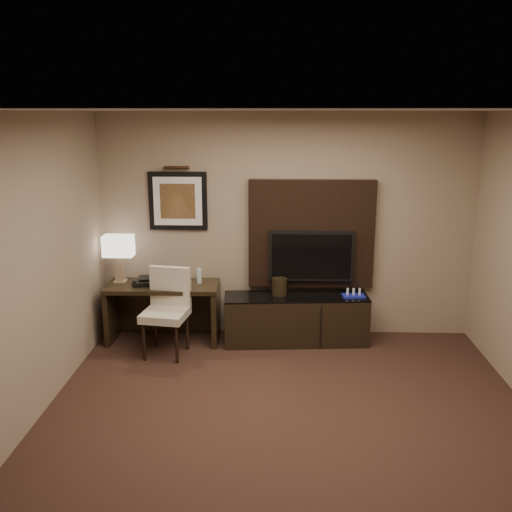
{
  "coord_description": "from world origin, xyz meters",
  "views": [
    {
      "loc": [
        -0.11,
        -4.26,
        2.69
      ],
      "look_at": [
        -0.34,
        1.8,
        1.15
      ],
      "focal_mm": 40.0,
      "sensor_mm": 36.0,
      "label": 1
    }
  ],
  "objects_px": {
    "desk_chair": "(165,314)",
    "desk_phone": "(141,281)",
    "desk": "(164,313)",
    "credenza": "(296,319)",
    "tv": "(311,256)",
    "ice_bucket": "(279,286)",
    "water_bottle": "(199,276)",
    "minibar_tray": "(354,293)",
    "table_lamp": "(119,257)"
  },
  "relations": [
    {
      "from": "credenza",
      "to": "table_lamp",
      "type": "relative_size",
      "value": 2.74
    },
    {
      "from": "desk_phone",
      "to": "ice_bucket",
      "type": "xyz_separation_m",
      "value": [
        1.63,
        0.1,
        -0.07
      ]
    },
    {
      "from": "credenza",
      "to": "desk_chair",
      "type": "height_order",
      "value": "desk_chair"
    },
    {
      "from": "water_bottle",
      "to": "minibar_tray",
      "type": "distance_m",
      "value": 1.83
    },
    {
      "from": "desk",
      "to": "minibar_tray",
      "type": "relative_size",
      "value": 5.08
    },
    {
      "from": "ice_bucket",
      "to": "minibar_tray",
      "type": "distance_m",
      "value": 0.87
    },
    {
      "from": "credenza",
      "to": "table_lamp",
      "type": "bearing_deg",
      "value": 173.72
    },
    {
      "from": "desk_chair",
      "to": "desk_phone",
      "type": "relative_size",
      "value": 5.03
    },
    {
      "from": "desk",
      "to": "credenza",
      "type": "xyz_separation_m",
      "value": [
        1.58,
        0.01,
        -0.06
      ]
    },
    {
      "from": "desk_phone",
      "to": "water_bottle",
      "type": "bearing_deg",
      "value": -7.77
    },
    {
      "from": "desk_phone",
      "to": "ice_bucket",
      "type": "bearing_deg",
      "value": -14.71
    },
    {
      "from": "tv",
      "to": "minibar_tray",
      "type": "xyz_separation_m",
      "value": [
        0.49,
        -0.19,
        -0.39
      ]
    },
    {
      "from": "desk_phone",
      "to": "credenza",
      "type": "bearing_deg",
      "value": -16.23
    },
    {
      "from": "table_lamp",
      "to": "tv",
      "type": "bearing_deg",
      "value": 2.91
    },
    {
      "from": "tv",
      "to": "minibar_tray",
      "type": "relative_size",
      "value": 3.85
    },
    {
      "from": "table_lamp",
      "to": "water_bottle",
      "type": "xyz_separation_m",
      "value": [
        0.95,
        -0.01,
        -0.22
      ]
    },
    {
      "from": "desk_chair",
      "to": "minibar_tray",
      "type": "relative_size",
      "value": 3.81
    },
    {
      "from": "table_lamp",
      "to": "minibar_tray",
      "type": "distance_m",
      "value": 2.81
    },
    {
      "from": "credenza",
      "to": "desk_phone",
      "type": "relative_size",
      "value": 8.61
    },
    {
      "from": "desk",
      "to": "desk_chair",
      "type": "distance_m",
      "value": 0.46
    },
    {
      "from": "desk",
      "to": "desk_chair",
      "type": "relative_size",
      "value": 1.34
    },
    {
      "from": "desk",
      "to": "credenza",
      "type": "height_order",
      "value": "desk"
    },
    {
      "from": "desk_chair",
      "to": "desk_phone",
      "type": "distance_m",
      "value": 0.57
    },
    {
      "from": "tv",
      "to": "ice_bucket",
      "type": "height_order",
      "value": "tv"
    },
    {
      "from": "water_bottle",
      "to": "ice_bucket",
      "type": "relative_size",
      "value": 0.86
    },
    {
      "from": "desk",
      "to": "desk_chair",
      "type": "xyz_separation_m",
      "value": [
        0.1,
        -0.42,
        0.14
      ]
    },
    {
      "from": "desk",
      "to": "desk_phone",
      "type": "height_order",
      "value": "desk_phone"
    },
    {
      "from": "desk",
      "to": "desk_chair",
      "type": "height_order",
      "value": "desk_chair"
    },
    {
      "from": "desk",
      "to": "tv",
      "type": "bearing_deg",
      "value": 5.37
    },
    {
      "from": "desk",
      "to": "table_lamp",
      "type": "distance_m",
      "value": 0.85
    },
    {
      "from": "table_lamp",
      "to": "minibar_tray",
      "type": "xyz_separation_m",
      "value": [
        2.78,
        -0.08,
        -0.39
      ]
    },
    {
      "from": "credenza",
      "to": "water_bottle",
      "type": "height_order",
      "value": "water_bottle"
    },
    {
      "from": "tv",
      "to": "water_bottle",
      "type": "height_order",
      "value": "tv"
    },
    {
      "from": "desk_chair",
      "to": "tv",
      "type": "bearing_deg",
      "value": 29.3
    },
    {
      "from": "table_lamp",
      "to": "credenza",
      "type": "bearing_deg",
      "value": -2.01
    },
    {
      "from": "tv",
      "to": "minibar_tray",
      "type": "distance_m",
      "value": 0.66
    },
    {
      "from": "credenza",
      "to": "tv",
      "type": "relative_size",
      "value": 1.69
    },
    {
      "from": "tv",
      "to": "credenza",
      "type": "bearing_deg",
      "value": -133.03
    },
    {
      "from": "ice_bucket",
      "to": "desk_chair",
      "type": "bearing_deg",
      "value": -159.86
    },
    {
      "from": "desk_phone",
      "to": "water_bottle",
      "type": "relative_size",
      "value": 1.13
    },
    {
      "from": "ice_bucket",
      "to": "credenza",
      "type": "bearing_deg",
      "value": -10.42
    },
    {
      "from": "desk_phone",
      "to": "ice_bucket",
      "type": "distance_m",
      "value": 1.63
    },
    {
      "from": "desk_chair",
      "to": "desk",
      "type": "bearing_deg",
      "value": 112.44
    },
    {
      "from": "desk",
      "to": "water_bottle",
      "type": "height_order",
      "value": "water_bottle"
    },
    {
      "from": "credenza",
      "to": "ice_bucket",
      "type": "bearing_deg",
      "value": 165.31
    },
    {
      "from": "minibar_tray",
      "to": "desk_phone",
      "type": "bearing_deg",
      "value": -178.67
    },
    {
      "from": "desk_chair",
      "to": "desk_phone",
      "type": "bearing_deg",
      "value": 141.73
    },
    {
      "from": "desk",
      "to": "tv",
      "type": "distance_m",
      "value": 1.89
    },
    {
      "from": "water_bottle",
      "to": "tv",
      "type": "bearing_deg",
      "value": 5.54
    },
    {
      "from": "desk_phone",
      "to": "water_bottle",
      "type": "xyz_separation_m",
      "value": [
        0.67,
        0.12,
        0.04
      ]
    }
  ]
}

